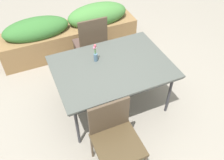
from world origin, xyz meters
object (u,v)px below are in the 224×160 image
Objects in this scene: chair_near_left at (115,136)px; planter_box at (70,32)px; chair_far_side at (91,42)px; flower_vase at (95,54)px; dining_table at (112,68)px.

chair_near_left reaches higher than planter_box.
flower_vase is at bearing -103.46° from chair_far_side.
flower_vase reaches higher than dining_table.
dining_table is 1.48× the size of chair_far_side.
planter_box is at bearing 89.91° from flower_vase.
dining_table is 0.28m from flower_vase.
planter_box is at bearing -94.45° from chair_near_left.
chair_near_left is 2.34m from planter_box.
chair_near_left is 0.36× the size of planter_box.
flower_vase is (0.18, 1.01, 0.33)m from chair_near_left.
planter_box is (0.18, 2.33, -0.13)m from chair_near_left.
dining_table is at bearing -48.94° from flower_vase.
chair_far_side is 0.72m from planter_box.
chair_far_side is at bearing 89.20° from dining_table.
chair_far_side is at bearing -76.54° from planter_box.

